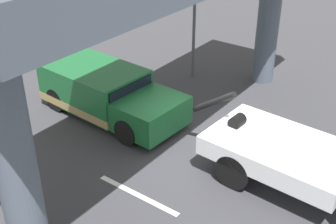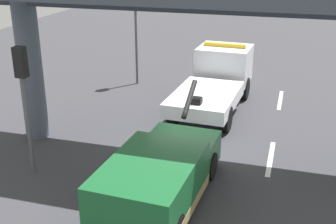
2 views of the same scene
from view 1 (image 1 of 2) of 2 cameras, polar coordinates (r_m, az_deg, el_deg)
ground_plane at (r=13.66m, az=3.55°, el=-4.80°), size 60.00×40.00×0.10m
lane_stripe_west at (r=15.77m, az=-20.90°, el=-1.60°), size 2.60×0.16×0.01m
lane_stripe_mid at (r=11.86m, az=-3.90°, el=-10.62°), size 2.60×0.16×0.01m
towed_van_green at (r=15.24m, az=-7.92°, el=2.42°), size 5.30×2.45×1.58m
traffic_light_near at (r=17.24m, az=3.51°, el=13.54°), size 0.39×0.32×4.00m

